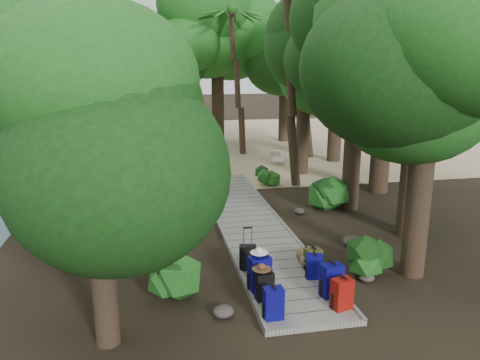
{
  "coord_description": "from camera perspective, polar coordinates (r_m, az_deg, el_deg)",
  "views": [
    {
      "loc": [
        -2.91,
        -12.34,
        4.9
      ],
      "look_at": [
        0.04,
        2.7,
        1.0
      ],
      "focal_mm": 35.0,
      "sensor_mm": 36.0,
      "label": 1
    }
  ],
  "objects": [
    {
      "name": "lone_suitcase_on_sand",
      "position": [
        21.12,
        -2.32,
        1.88
      ],
      "size": [
        0.46,
        0.28,
        0.71
      ],
      "primitive_type": null,
      "rotation": [
        0.0,
        0.0,
        0.04
      ],
      "color": "black",
      "rests_on": "sand_beach"
    },
    {
      "name": "backpack_left_a",
      "position": [
        9.19,
        4.08,
        -14.57
      ],
      "size": [
        0.38,
        0.27,
        0.7
      ],
      "primitive_type": null,
      "rotation": [
        0.0,
        0.0,
        0.04
      ],
      "color": "#09076D",
      "rests_on": "boardwalk"
    },
    {
      "name": "backpack_right_d",
      "position": [
        11.28,
        8.87,
        -9.37
      ],
      "size": [
        0.42,
        0.33,
        0.57
      ],
      "primitive_type": null,
      "rotation": [
        0.0,
        0.0,
        0.19
      ],
      "color": "#424118",
      "rests_on": "boardwalk"
    },
    {
      "name": "shrub_left_b",
      "position": [
        13.63,
        -7.51,
        -5.03
      ],
      "size": [
        0.94,
        0.94,
        0.84
      ],
      "primitive_type": null,
      "color": "#184D17",
      "rests_on": "ground"
    },
    {
      "name": "tree_right_c",
      "position": [
        15.82,
        14.0,
        11.16
      ],
      "size": [
        4.8,
        4.8,
        8.31
      ],
      "primitive_type": null,
      "color": "black",
      "rests_on": "ground"
    },
    {
      "name": "kayak",
      "position": [
        23.36,
        -12.42,
        2.32
      ],
      "size": [
        1.18,
        3.58,
        0.35
      ],
      "primitive_type": "ellipsoid",
      "rotation": [
        0.0,
        0.0,
        0.12
      ],
      "color": "#A90E0E",
      "rests_on": "sand_beach"
    },
    {
      "name": "tree_left_b",
      "position": [
        11.46,
        -22.22,
        9.57
      ],
      "size": [
        4.63,
        4.63,
        8.33
      ],
      "primitive_type": null,
      "color": "black",
      "rests_on": "ground"
    },
    {
      "name": "tree_back_b",
      "position": [
        29.31,
        -2.8,
        15.44
      ],
      "size": [
        6.17,
        6.17,
        11.02
      ],
      "primitive_type": null,
      "color": "black",
      "rests_on": "ground"
    },
    {
      "name": "tree_right_b",
      "position": [
        13.72,
        21.16,
        11.5
      ],
      "size": [
        4.99,
        4.99,
        8.92
      ],
      "primitive_type": null,
      "color": "black",
      "rests_on": "ground"
    },
    {
      "name": "backpack_right_b",
      "position": [
        10.12,
        11.1,
        -11.71
      ],
      "size": [
        0.47,
        0.37,
        0.78
      ],
      "primitive_type": null,
      "rotation": [
        0.0,
        0.0,
        0.16
      ],
      "color": "#09076D",
      "rests_on": "boardwalk"
    },
    {
      "name": "backpack_left_b",
      "position": [
        9.85,
        2.99,
        -12.56
      ],
      "size": [
        0.38,
        0.28,
        0.67
      ],
      "primitive_type": null,
      "rotation": [
        0.0,
        0.0,
        0.07
      ],
      "color": "black",
      "rests_on": "boardwalk"
    },
    {
      "name": "rock_left_c",
      "position": [
        13.5,
        -6.14,
        -6.36
      ],
      "size": [
        0.59,
        0.53,
        0.32
      ],
      "primitive_type": null,
      "color": "#4C473F",
      "rests_on": "ground"
    },
    {
      "name": "tree_back_a",
      "position": [
        27.84,
        -8.1,
        12.15
      ],
      "size": [
        4.55,
        4.55,
        7.88
      ],
      "primitive_type": null,
      "color": "black",
      "rests_on": "ground"
    },
    {
      "name": "hat_white",
      "position": [
        10.01,
        2.35,
        -8.51
      ],
      "size": [
        0.38,
        0.38,
        0.13
      ],
      "primitive_type": null,
      "color": "silver",
      "rests_on": "backpack_left_c"
    },
    {
      "name": "boardwalk",
      "position": [
        14.49,
        1.15,
        -5.24
      ],
      "size": [
        2.0,
        12.0,
        0.12
      ],
      "primitive_type": "cube",
      "color": "gray",
      "rests_on": "ground"
    },
    {
      "name": "shrub_right_c",
      "position": [
        18.94,
        3.29,
        0.41
      ],
      "size": [
        0.82,
        0.82,
        0.74
      ],
      "primitive_type": null,
      "color": "#184D17",
      "rests_on": "ground"
    },
    {
      "name": "suitcase_on_boardwalk",
      "position": [
        11.14,
        0.94,
        -9.42
      ],
      "size": [
        0.42,
        0.27,
        0.6
      ],
      "primitive_type": null,
      "rotation": [
        0.0,
        0.0,
        -0.14
      ],
      "color": "black",
      "rests_on": "boardwalk"
    },
    {
      "name": "tree_right_e",
      "position": [
        20.68,
        7.85,
        12.07
      ],
      "size": [
        4.62,
        4.62,
        8.31
      ],
      "primitive_type": null,
      "color": "black",
      "rests_on": "ground"
    },
    {
      "name": "shrub_left_a",
      "position": [
        10.25,
        -8.2,
        -11.24
      ],
      "size": [
        1.13,
        1.13,
        1.02
      ],
      "primitive_type": null,
      "color": "#184D17",
      "rests_on": "ground"
    },
    {
      "name": "sun_lounger",
      "position": [
        23.21,
        4.73,
        2.76
      ],
      "size": [
        1.09,
        1.76,
        0.54
      ],
      "primitive_type": null,
      "rotation": [
        0.0,
        0.0,
        -0.35
      ],
      "color": "silver",
      "rests_on": "sand_beach"
    },
    {
      "name": "backpack_left_c",
      "position": [
        10.18,
        2.38,
        -11.08
      ],
      "size": [
        0.51,
        0.41,
        0.84
      ],
      "primitive_type": null,
      "rotation": [
        0.0,
        0.0,
        0.21
      ],
      "color": "#09076D",
      "rests_on": "boardwalk"
    },
    {
      "name": "tree_back_c",
      "position": [
        29.47,
        5.48,
        13.42
      ],
      "size": [
        5.0,
        5.0,
        8.99
      ],
      "primitive_type": null,
      "color": "black",
      "rests_on": "ground"
    },
    {
      "name": "rock_left_a",
      "position": [
        9.57,
        -2.04,
        -15.72
      ],
      "size": [
        0.42,
        0.38,
        0.23
      ],
      "primitive_type": null,
      "color": "#4C473F",
      "rests_on": "ground"
    },
    {
      "name": "ground",
      "position": [
        13.59,
        2.05,
        -6.86
      ],
      "size": [
        120.0,
        120.0,
        0.0
      ],
      "primitive_type": "plane",
      "color": "black",
      "rests_on": "ground"
    },
    {
      "name": "shrub_left_c",
      "position": [
        17.16,
        -9.97,
        -0.71
      ],
      "size": [
        1.17,
        1.17,
        1.06
      ],
      "primitive_type": null,
      "color": "#184D17",
      "rests_on": "ground"
    },
    {
      "name": "palm_right_b",
      "position": [
        24.66,
        8.71,
        11.71
      ],
      "size": [
        4.0,
        4.0,
        7.73
      ],
      "primitive_type": null,
      "color": "#144313",
      "rests_on": "ground"
    },
    {
      "name": "rock_right_c",
      "position": [
        15.59,
        7.23,
        -3.79
      ],
      "size": [
        0.35,
        0.31,
        0.19
      ],
      "primitive_type": null,
      "color": "#4C473F",
      "rests_on": "ground"
    },
    {
      "name": "sand_beach",
      "position": [
        28.91,
        -5.15,
        4.47
      ],
      "size": [
        40.0,
        22.0,
        0.02
      ],
      "primitive_type": "cube",
      "color": "tan",
      "rests_on": "ground"
    },
    {
      "name": "rock_left_d",
      "position": [
        16.3,
        -7.06,
        -3.0
      ],
      "size": [
        0.33,
        0.3,
        0.18
      ],
      "primitive_type": null,
      "color": "#4C473F",
      "rests_on": "ground"
    },
    {
      "name": "backpack_right_c",
      "position": [
        10.87,
        9.03,
        -10.21
      ],
      "size": [
        0.4,
        0.32,
        0.61
      ],
      "primitive_type": null,
      "rotation": [
        0.0,
        0.0,
        -0.19
      ],
      "color": "#09076D",
      "rests_on": "boardwalk"
    },
    {
      "name": "backpack_right_a",
      "position": [
        9.72,
        12.32,
        -13.21
      ],
      "size": [
        0.45,
        0.37,
        0.7
      ],
      "primitive_type": null,
      "rotation": [
        0.0,
        0.0,
        0.26
      ],
      "color": "#980B01",
      "rests_on": "boardwalk"
    },
    {
      "name": "tree_left_a",
      "position": [
        7.99,
        -17.16,
        0.25
      ],
      "size": [
        3.66,
        3.66,
        6.1
      ],
      "primitive_type": null,
      "color": "black",
      "rests_on": "ground"
    },
    {
      "name": "hat_brown",
      "position": [
        9.68,
        2.65,
        -10.48
      ],
      "size": [
        0.4,
        0.4,
        0.12
      ],
      "primitive_type": null,
      "color": "#51351E",
      "rests_on": "backpack_left_b"
    },
    {
      "name": "tree_right_a",
      "position": [
        11.02,
        21.89,
        8.19
      ],
      "size": [
        4.71,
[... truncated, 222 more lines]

